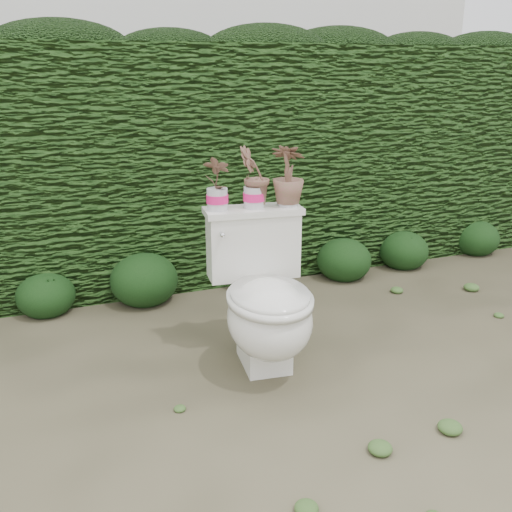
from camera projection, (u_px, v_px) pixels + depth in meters
name	position (u px, v px, depth m)	size (l,w,h in m)	color
ground	(248.00, 368.00, 2.90)	(60.00, 60.00, 0.00)	#686247
hedge	(171.00, 163.00, 4.07)	(8.00, 1.00, 1.60)	#2F581D
house_wall	(139.00, 23.00, 7.78)	(8.00, 3.50, 4.00)	silver
toilet	(265.00, 302.00, 2.82)	(0.53, 0.72, 0.78)	silver
potted_plant_left	(217.00, 185.00, 2.82)	(0.14, 0.09, 0.26)	#31661F
potted_plant_center	(254.00, 179.00, 2.86)	(0.16, 0.13, 0.30)	#31661F
potted_plant_right	(288.00, 177.00, 2.90)	(0.17, 0.17, 0.30)	#31661F
liriope_clump_2	(45.00, 291.00, 3.51)	(0.36, 0.36, 0.29)	#1A3B14
liriope_clump_3	(144.00, 276.00, 3.68)	(0.44, 0.44, 0.35)	#1A3B14
liriope_clump_4	(249.00, 265.00, 3.97)	(0.36, 0.36, 0.29)	#1A3B14
liriope_clump_5	(344.00, 256.00, 4.10)	(0.39, 0.39, 0.31)	#1A3B14
liriope_clump_6	(404.00, 247.00, 4.33)	(0.37, 0.37, 0.30)	#1A3B14
liriope_clump_7	(476.00, 235.00, 4.65)	(0.37, 0.37, 0.30)	#1A3B14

